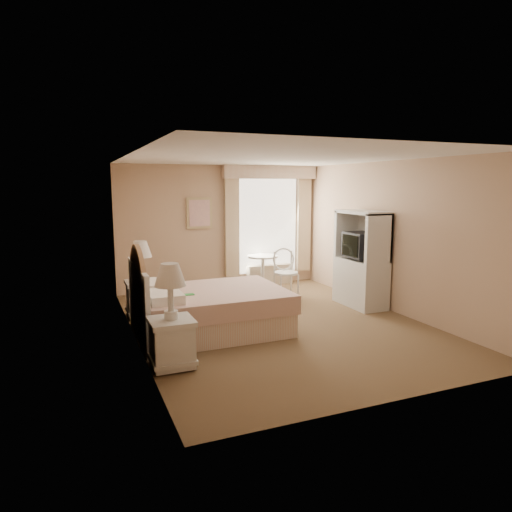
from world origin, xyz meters
name	(u,v)px	position (x,y,z in m)	size (l,w,h in m)	color
room	(277,243)	(0.00, 0.00, 1.25)	(4.21, 5.51, 2.51)	brown
window	(269,221)	(1.05, 2.65, 1.34)	(2.05, 0.22, 2.51)	white
framed_art	(199,213)	(-0.45, 2.71, 1.55)	(0.52, 0.04, 0.62)	tan
bed	(205,309)	(-1.12, 0.04, 0.34)	(2.10, 1.61, 1.42)	tan
nightstand_near	(172,329)	(-1.84, -1.07, 0.46)	(0.50, 0.50, 1.21)	silver
nightstand_far	(142,288)	(-1.84, 1.20, 0.46)	(0.50, 0.50, 1.21)	silver
round_table	(263,266)	(0.79, 2.39, 0.44)	(0.63, 0.63, 0.67)	silver
cafe_chair	(285,269)	(0.87, 1.51, 0.54)	(0.48, 0.48, 0.92)	silver
armoire	(361,267)	(1.81, 0.41, 0.69)	(0.50, 1.00, 1.67)	silver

